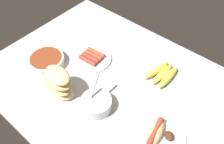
{
  "coord_description": "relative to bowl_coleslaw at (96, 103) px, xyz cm",
  "views": [
    {
      "loc": [
        -47.57,
        54.63,
        89.58
      ],
      "look_at": [
        1.36,
        -3.14,
        3.0
      ],
      "focal_mm": 37.6,
      "sensor_mm": 36.0,
      "label": 1
    }
  ],
  "objects": [
    {
      "name": "ground_plane",
      "position": [
        5.28,
        -15.34,
        -4.64
      ],
      "size": [
        120.0,
        90.0,
        3.0
      ],
      "primitive_type": "cube",
      "color": "#B2B2B7"
    },
    {
      "name": "bowl_coleslaw",
      "position": [
        0.0,
        0.0,
        0.0
      ],
      "size": [
        13.72,
        13.99,
        15.11
      ],
      "color": "silver",
      "rests_on": "ground_plane"
    },
    {
      "name": "plate_hotdog_assembled",
      "position": [
        -27.51,
        -5.02,
        -1.45
      ],
      "size": [
        25.6,
        25.6,
        5.61
      ],
      "color": "white",
      "rests_on": "ground_plane"
    },
    {
      "name": "plate_sausages",
      "position": [
        22.31,
        -20.51,
        -2.08
      ],
      "size": [
        20.61,
        20.61,
        3.28
      ],
      "color": "white",
      "rests_on": "ground_plane"
    },
    {
      "name": "bowl_chili",
      "position": [
        38.15,
        -3.2,
        -0.75
      ],
      "size": [
        18.2,
        18.2,
        4.34
      ],
      "color": "white",
      "rests_on": "ground_plane"
    },
    {
      "name": "bread_stack",
      "position": [
        18.11,
        4.84,
        4.06
      ],
      "size": [
        15.84,
        11.44,
        14.4
      ],
      "color": "#E5C689",
      "rests_on": "ground_plane"
    },
    {
      "name": "banana_bunch",
      "position": [
        -12.59,
        -34.57,
        -1.34
      ],
      "size": [
        12.0,
        16.91,
        3.8
      ],
      "color": "#E5D14C",
      "rests_on": "ground_plane"
    }
  ]
}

